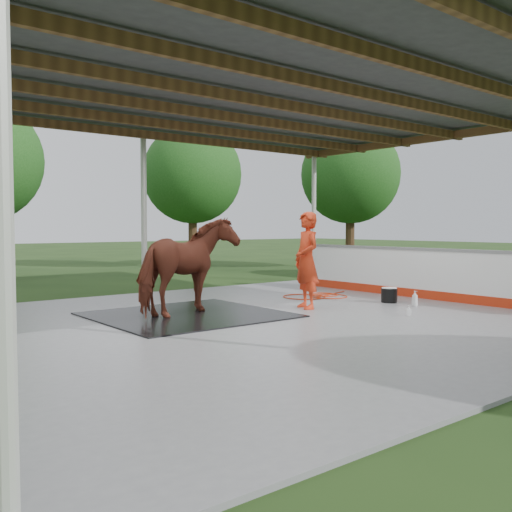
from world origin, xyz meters
TOP-DOWN VIEW (x-y plane):
  - ground at (0.00, 0.00)m, footprint 100.00×100.00m
  - concrete_slab at (0.00, 0.00)m, footprint 12.00×10.00m
  - pavilion_structure at (0.00, -0.00)m, footprint 12.60×10.60m
  - dasher_board at (4.60, 0.00)m, footprint 0.16×8.00m
  - tree_belt at (0.30, 0.90)m, footprint 28.00×28.00m
  - rubber_mat at (-0.93, 1.22)m, footprint 3.26×3.06m
  - horse at (-0.93, 1.22)m, footprint 2.33×1.63m
  - handler at (1.39, 0.51)m, footprint 0.64×0.81m
  - wash_bucket at (3.41, 0.04)m, footprint 0.35×0.35m
  - soap_bottle_a at (3.31, -0.68)m, footprint 0.13×0.13m
  - soap_bottle_b at (2.21, -1.34)m, footprint 0.12×0.12m
  - hose_coil at (2.92, 1.75)m, footprint 2.03×1.23m

SIDE VIEW (x-z plane):
  - ground at x=0.00m, z-range 0.00..0.00m
  - concrete_slab at x=0.00m, z-range 0.00..0.05m
  - hose_coil at x=2.92m, z-range 0.05..0.07m
  - rubber_mat at x=-0.93m, z-range 0.05..0.07m
  - soap_bottle_b at x=2.21m, z-range 0.05..0.24m
  - soap_bottle_a at x=3.31m, z-range 0.05..0.37m
  - wash_bucket at x=3.41m, z-range 0.05..0.37m
  - dasher_board at x=4.60m, z-range 0.02..1.17m
  - horse at x=-0.93m, z-range 0.07..1.87m
  - handler at x=1.39m, z-range 0.05..1.98m
  - tree_belt at x=0.30m, z-range 0.89..6.69m
  - pavilion_structure at x=0.00m, z-range 1.94..5.99m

